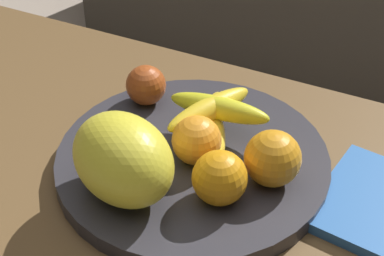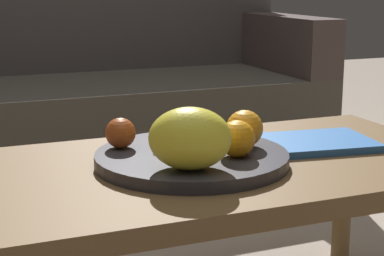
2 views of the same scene
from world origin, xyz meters
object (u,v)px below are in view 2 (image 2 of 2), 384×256
orange_front (245,129)px  apple_front (120,133)px  orange_left (197,136)px  magazine (315,143)px  fruit_bowl (192,158)px  coffee_table (179,187)px  banana_bunch (183,132)px  couch (92,102)px  orange_right (237,139)px  melon_large_front (190,138)px

orange_front → apple_front: bearing=159.4°
orange_front → orange_left: size_ratio=1.11×
magazine → fruit_bowl: bearing=-166.6°
coffee_table → magazine: bearing=4.9°
fruit_bowl → banana_bunch: 0.07m
coffee_table → banana_bunch: size_ratio=7.45×
fruit_bowl → banana_bunch: banana_bunch is taller
orange_left → magazine: bearing=6.6°
couch → magazine: (0.22, -1.19, 0.10)m
orange_front → banana_bunch: (-0.11, 0.06, -0.01)m
orange_front → magazine: size_ratio=0.31×
couch → apple_front: bearing=-100.3°
coffee_table → orange_left: size_ratio=17.73×
orange_front → orange_right: (-0.05, -0.06, -0.00)m
orange_right → banana_bunch: size_ratio=0.44×
couch → melon_large_front: bearing=-95.6°
melon_large_front → orange_left: bearing=61.3°
melon_large_front → orange_right: bearing=20.6°
orange_left → coffee_table: bearing=171.2°
apple_front → magazine: size_ratio=0.25×
fruit_bowl → banana_bunch: (0.00, 0.06, 0.04)m
coffee_table → melon_large_front: (-0.02, -0.11, 0.13)m
melon_large_front → apple_front: melon_large_front is taller
couch → orange_front: bearing=-88.5°
magazine → couch: bearing=108.3°
melon_large_front → orange_front: size_ratio=1.97×
couch → orange_left: 1.24m
fruit_bowl → melon_large_front: size_ratio=2.57×
orange_right → apple_front: 0.24m
fruit_bowl → orange_left: size_ratio=5.61×
fruit_bowl → orange_front: size_ratio=5.06×
fruit_bowl → melon_large_front: (-0.05, -0.10, 0.07)m
fruit_bowl → apple_front: 0.16m
coffee_table → fruit_bowl: bearing=-3.5°
coffee_table → couch: size_ratio=0.72×
fruit_bowl → orange_right: bearing=-41.6°
orange_right → apple_front: bearing=142.1°
orange_front → banana_bunch: 0.13m
couch → orange_left: couch is taller
coffee_table → orange_right: bearing=-32.9°
couch → banana_bunch: (-0.08, -1.16, 0.15)m
fruit_bowl → banana_bunch: size_ratio=2.36×
orange_left → magazine: (0.30, 0.03, -0.05)m
orange_front → coffee_table: bearing=178.3°
couch → melon_large_front: 1.34m
coffee_table → fruit_bowl: (0.03, -0.00, 0.06)m
orange_left → banana_bunch: bearing=96.0°
orange_front → orange_right: orange_front is taller
melon_large_front → orange_left: 0.12m
apple_front → orange_front: bearing=-20.6°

